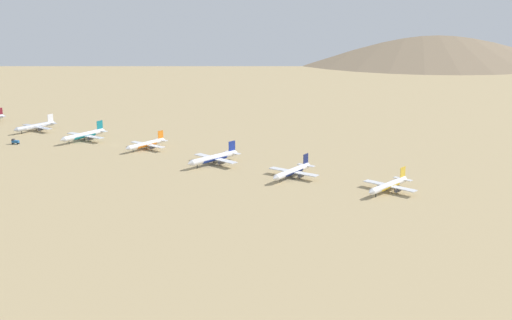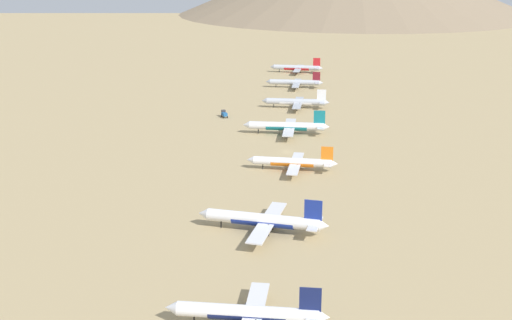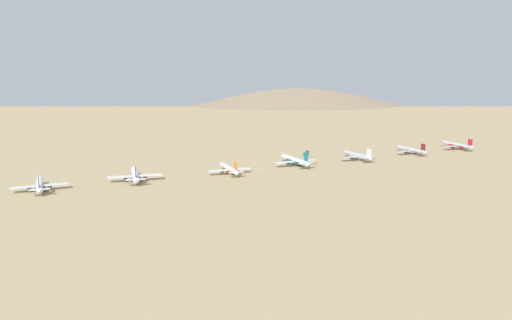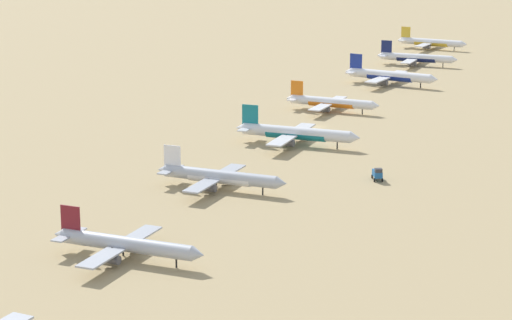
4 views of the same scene
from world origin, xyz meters
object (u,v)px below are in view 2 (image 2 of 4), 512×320
Objects in this scene: parked_jet_0 at (297,68)px; parked_jet_2 at (296,102)px; parked_jet_4 at (293,162)px; parked_jet_5 at (264,220)px; parked_jet_6 at (248,313)px; parked_jet_1 at (295,82)px; parked_jet_3 at (287,126)px; service_truck at (224,114)px.

parked_jet_0 reaches higher than parked_jet_2.
parked_jet_5 is at bearing 83.29° from parked_jet_4.
parked_jet_0 is 1.05× the size of parked_jet_4.
parked_jet_6 is (3.67, 363.38, 0.04)m from parked_jet_0.
parked_jet_0 is 59.01m from parked_jet_1.
parked_jet_3 is at bearing -85.44° from parked_jet_4.
parked_jet_6 reaches higher than parked_jet_2.
parked_jet_2 is at bearing -91.97° from parked_jet_5.
parked_jet_2 is 117.78m from parked_jet_4.
parked_jet_0 is 151.06m from service_truck.
service_truck is (33.59, -217.00, -1.87)m from parked_jet_6.
parked_jet_0 reaches higher than service_truck.
parked_jet_1 is at bearing -113.22° from service_truck.
parked_jet_3 reaches higher than parked_jet_1.
parked_jet_5 is at bearing 89.02° from parked_jet_1.
parked_jet_6 is (5.98, 242.66, 0.09)m from parked_jet_2.
parked_jet_2 is at bearing -89.30° from parked_jet_4.
parked_jet_1 is 0.97× the size of parked_jet_2.
parked_jet_5 is 161.51m from service_truck.
parked_jet_4 is at bearing -96.71° from parked_jet_5.
parked_jet_4 is 100.85m from service_truck.
parked_jet_4 is 0.94× the size of parked_jet_6.
parked_jet_0 reaches higher than parked_jet_1.
service_truck is (39.58, 25.66, -1.78)m from parked_jet_2.
parked_jet_1 is 1.01× the size of parked_jet_4.
parked_jet_4 is at bearing 114.00° from service_truck.
parked_jet_0 is 1.04× the size of parked_jet_1.
parked_jet_6 is at bearing 88.59° from parked_jet_2.
parked_jet_0 is at bearing -104.28° from service_truck.
parked_jet_3 is 7.74× the size of service_truck.
parked_jet_0 is 0.92× the size of parked_jet_5.
service_truck is (36.35, -33.58, -2.15)m from parked_jet_3.
parked_jet_1 is at bearing -90.98° from parked_jet_5.
parked_jet_3 is (3.23, 59.24, 0.37)m from parked_jet_2.
service_truck is at bearing -78.11° from parked_jet_5.
parked_jet_5 is (4.21, 245.40, 0.49)m from parked_jet_1.
parked_jet_4 is 66.38m from parked_jet_5.
parked_jet_6 is (3.88, 304.37, 0.16)m from parked_jet_1.
parked_jet_1 is 120.95m from parked_jet_3.
parked_jet_6 is at bearing 90.32° from parked_jet_5.
parked_jet_1 is 61.74m from parked_jet_2.
parked_jet_3 is 183.45m from parked_jet_6.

